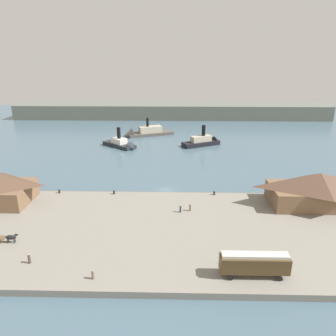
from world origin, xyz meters
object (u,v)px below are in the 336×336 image
object	(u,v)px
mooring_post_center_west	(214,193)
ferry_approaching_west	(204,141)
pedestrian_near_cart	(190,207)
ferry_shed_west_terminal	(319,189)
pedestrian_standing_center	(180,209)
street_tram	(254,263)
mooring_post_center_east	(59,191)
pedestrian_at_waters_edge	(29,259)
pedestrian_near_east_shed	(93,275)
ferry_moored_east	(122,144)
horse_cart	(1,238)
ferry_moored_west	(143,133)
mooring_post_east	(114,192)

from	to	relation	value
mooring_post_center_west	ferry_approaching_west	size ratio (longest dim) A/B	0.05
pedestrian_near_cart	mooring_post_center_west	distance (m)	10.85
ferry_shed_west_terminal	pedestrian_standing_center	distance (m)	32.05
street_tram	mooring_post_center_east	world-z (taller)	street_tram
street_tram	mooring_post_center_east	size ratio (longest dim) A/B	11.80
pedestrian_standing_center	pedestrian_at_waters_edge	bearing A→B (deg)	-143.27
pedestrian_standing_center	pedestrian_near_east_shed	bearing A→B (deg)	-121.42
ferry_shed_west_terminal	mooring_post_center_west	size ratio (longest dim) A/B	24.21
ferry_approaching_west	ferry_shed_west_terminal	bearing A→B (deg)	-69.66
ferry_moored_east	horse_cart	bearing A→B (deg)	-98.87
street_tram	ferry_moored_west	distance (m)	102.02
pedestrian_near_cart	pedestrian_standing_center	xyz separation A→B (m)	(-2.17, -0.75, -0.00)
horse_cart	ferry_moored_east	xyz separation A→B (m)	(10.91, 69.92, -0.87)
pedestrian_near_east_shed	ferry_moored_west	xyz separation A→B (m)	(-2.12, 99.70, -0.69)
pedestrian_standing_center	mooring_post_center_east	bearing A→B (deg)	162.40
pedestrian_at_waters_edge	pedestrian_near_east_shed	world-z (taller)	pedestrian_at_waters_edge
pedestrian_standing_center	mooring_post_center_west	world-z (taller)	pedestrian_standing_center
horse_cart	mooring_post_center_east	bearing A→B (deg)	83.16
ferry_shed_west_terminal	mooring_post_center_west	bearing A→B (deg)	167.82
pedestrian_at_waters_edge	horse_cart	bearing A→B (deg)	142.81
ferry_approaching_west	ferry_moored_east	xyz separation A→B (m)	(-32.70, -4.32, -0.27)
street_tram	horse_cart	size ratio (longest dim) A/B	1.82
horse_cart	ferry_moored_west	xyz separation A→B (m)	(17.25, 90.07, -0.88)
pedestrian_near_cart	horse_cart	bearing A→B (deg)	-158.90
ferry_shed_west_terminal	ferry_approaching_west	world-z (taller)	ferry_shed_west_terminal
pedestrian_at_waters_edge	mooring_post_center_east	xyz separation A→B (m)	(-5.16, 28.48, -0.36)
street_tram	pedestrian_standing_center	size ratio (longest dim) A/B	6.14
pedestrian_near_cart	mooring_post_center_east	distance (m)	33.78
ferry_moored_east	street_tram	bearing A→B (deg)	-66.95
mooring_post_center_west	ferry_moored_west	world-z (taller)	ferry_moored_west
ferry_shed_west_terminal	mooring_post_center_east	distance (m)	62.28
mooring_post_center_east	ferry_approaching_west	distance (m)	65.95
street_tram	pedestrian_standing_center	xyz separation A→B (m)	(-11.09, 21.16, -1.58)
pedestrian_at_waters_edge	ferry_approaching_west	world-z (taller)	ferry_approaching_west
ferry_moored_west	pedestrian_near_east_shed	bearing A→B (deg)	-88.78
ferry_moored_east	mooring_post_east	bearing A→B (deg)	-83.18
mooring_post_center_east	pedestrian_near_cart	bearing A→B (deg)	-15.27
pedestrian_near_east_shed	ferry_moored_east	bearing A→B (deg)	96.07
pedestrian_near_cart	ferry_moored_west	bearing A→B (deg)	103.27
horse_cart	ferry_approaching_west	bearing A→B (deg)	59.57
pedestrian_at_waters_edge	ferry_moored_west	world-z (taller)	ferry_moored_west
pedestrian_near_cart	pedestrian_standing_center	size ratio (longest dim) A/B	1.00
horse_cart	ferry_moored_west	bearing A→B (deg)	79.16
horse_cart	pedestrian_near_east_shed	world-z (taller)	horse_cart
pedestrian_standing_center	ferry_approaching_west	size ratio (longest dim) A/B	0.10
pedestrian_standing_center	mooring_post_center_east	size ratio (longest dim) A/B	1.92
ferry_approaching_west	mooring_post_east	bearing A→B (deg)	-117.46
ferry_shed_west_terminal	pedestrian_near_cart	distance (m)	29.81
horse_cart	pedestrian_near_east_shed	size ratio (longest dim) A/B	3.60
pedestrian_at_waters_edge	pedestrian_near_east_shed	bearing A→B (deg)	-17.66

